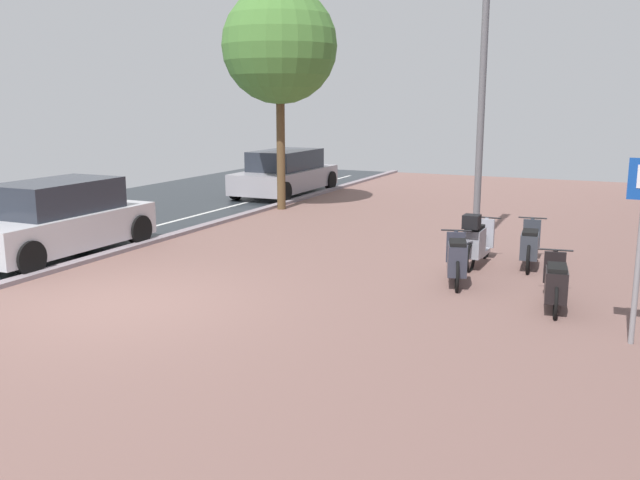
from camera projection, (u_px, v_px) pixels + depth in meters
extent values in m
cube|color=#835F58|center=(431.00, 355.00, 8.33)|extent=(14.40, 40.00, 0.05)
cube|color=gray|center=(1.00, 285.00, 11.26)|extent=(0.24, 40.00, 0.08)
torus|color=black|center=(528.00, 259.00, 12.13)|extent=(0.11, 0.55, 0.55)
torus|color=black|center=(531.00, 246.00, 13.27)|extent=(0.11, 0.55, 0.55)
cube|color=#353B45|center=(530.00, 253.00, 12.70)|extent=(0.35, 0.71, 0.08)
cube|color=#353B45|center=(529.00, 246.00, 12.29)|extent=(0.35, 0.57, 0.44)
cube|color=black|center=(530.00, 232.00, 12.24)|extent=(0.31, 0.52, 0.06)
cylinder|color=#353B45|center=(532.00, 232.00, 13.19)|extent=(0.08, 0.13, 0.55)
cube|color=#353B45|center=(532.00, 234.00, 13.12)|extent=(0.33, 0.11, 0.55)
cylinder|color=black|center=(533.00, 218.00, 13.11)|extent=(0.52, 0.08, 0.03)
torus|color=black|center=(471.00, 258.00, 12.26)|extent=(0.07, 0.55, 0.55)
torus|color=black|center=(486.00, 245.00, 13.32)|extent=(0.07, 0.55, 0.55)
cube|color=#A4A8B5|center=(479.00, 252.00, 12.80)|extent=(0.30, 0.68, 0.08)
cube|color=#A4A8B5|center=(474.00, 243.00, 12.41)|extent=(0.31, 0.54, 0.50)
cube|color=black|center=(475.00, 228.00, 12.35)|extent=(0.27, 0.49, 0.06)
cylinder|color=#A4A8B5|center=(487.00, 231.00, 13.25)|extent=(0.07, 0.12, 0.55)
cube|color=#A4A8B5|center=(486.00, 233.00, 13.19)|extent=(0.32, 0.09, 0.54)
cylinder|color=black|center=(487.00, 217.00, 13.17)|extent=(0.52, 0.04, 0.03)
cube|color=black|center=(472.00, 222.00, 12.09)|extent=(0.29, 0.29, 0.24)
torus|color=black|center=(457.00, 276.00, 10.99)|extent=(0.19, 0.53, 0.54)
torus|color=black|center=(455.00, 259.00, 12.15)|extent=(0.19, 0.53, 0.54)
cube|color=#323543|center=(456.00, 269.00, 11.57)|extent=(0.45, 0.72, 0.08)
cube|color=#323543|center=(457.00, 259.00, 11.16)|extent=(0.43, 0.59, 0.50)
cube|color=black|center=(458.00, 243.00, 11.10)|extent=(0.38, 0.53, 0.06)
cylinder|color=#323543|center=(456.00, 245.00, 12.07)|extent=(0.10, 0.13, 0.54)
cube|color=#323543|center=(456.00, 247.00, 12.00)|extent=(0.33, 0.16, 0.53)
cylinder|color=black|center=(456.00, 230.00, 11.99)|extent=(0.51, 0.17, 0.03)
torus|color=black|center=(556.00, 303.00, 9.62)|extent=(0.12, 0.50, 0.50)
torus|color=black|center=(553.00, 280.00, 10.83)|extent=(0.12, 0.50, 0.50)
cube|color=black|center=(554.00, 292.00, 10.23)|extent=(0.37, 0.75, 0.08)
cube|color=black|center=(556.00, 285.00, 9.80)|extent=(0.37, 0.60, 0.44)
cube|color=black|center=(557.00, 268.00, 9.75)|extent=(0.33, 0.54, 0.06)
cylinder|color=black|center=(554.00, 265.00, 10.75)|extent=(0.09, 0.13, 0.50)
cube|color=black|center=(555.00, 268.00, 10.69)|extent=(0.33, 0.12, 0.49)
cylinder|color=black|center=(556.00, 250.00, 10.68)|extent=(0.52, 0.10, 0.03)
cube|color=silver|center=(58.00, 229.00, 13.53)|extent=(1.67, 3.96, 0.67)
cube|color=#282D38|center=(57.00, 197.00, 13.45)|extent=(1.40, 2.37, 0.62)
cylinder|color=black|center=(81.00, 224.00, 15.19)|extent=(0.20, 0.62, 0.62)
cylinder|color=black|center=(139.00, 230.00, 14.54)|extent=(0.20, 0.62, 0.62)
cylinder|color=black|center=(29.00, 258.00, 11.94)|extent=(0.20, 0.62, 0.62)
cube|color=#A6A1A9|center=(286.00, 179.00, 22.22)|extent=(1.75, 4.40, 0.63)
cube|color=#282D38|center=(286.00, 160.00, 22.12)|extent=(1.47, 2.68, 0.61)
cylinder|color=black|center=(287.00, 178.00, 24.09)|extent=(0.20, 0.62, 0.62)
cylinder|color=black|center=(330.00, 180.00, 23.41)|extent=(0.20, 0.62, 0.62)
cylinder|color=black|center=(236.00, 189.00, 21.10)|extent=(0.20, 0.62, 0.62)
cylinder|color=black|center=(284.00, 192.00, 20.42)|extent=(0.20, 0.62, 0.62)
cylinder|color=gray|center=(639.00, 253.00, 8.43)|extent=(0.07, 0.07, 2.31)
cylinder|color=slate|center=(482.00, 100.00, 13.73)|extent=(0.14, 0.14, 5.97)
cylinder|color=brown|center=(281.00, 149.00, 18.97)|extent=(0.23, 0.23, 3.33)
sphere|color=#4D8339|center=(280.00, 45.00, 18.42)|extent=(3.09, 3.09, 3.09)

